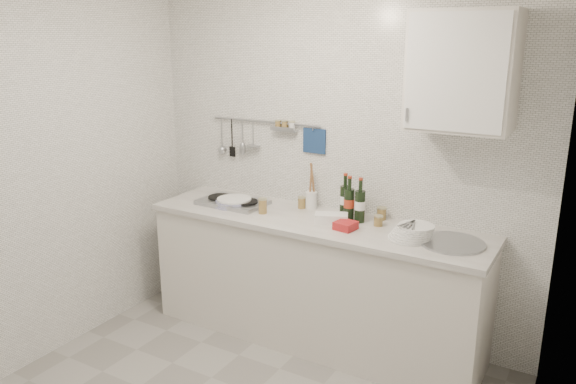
# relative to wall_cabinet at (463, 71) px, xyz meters

# --- Properties ---
(back_wall) EXTENTS (3.00, 0.02, 2.50)m
(back_wall) POSITION_rel_wall_cabinet_xyz_m (-0.90, 0.18, -0.70)
(back_wall) COLOR silver
(back_wall) RESTS_ON floor
(wall_left) EXTENTS (0.02, 2.80, 2.50)m
(wall_left) POSITION_rel_wall_cabinet_xyz_m (-2.40, -1.22, -0.70)
(wall_left) COLOR silver
(wall_left) RESTS_ON floor
(wall_right) EXTENTS (0.02, 2.80, 2.50)m
(wall_right) POSITION_rel_wall_cabinet_xyz_m (0.60, -1.22, -0.70)
(wall_right) COLOR silver
(wall_right) RESTS_ON floor
(counter) EXTENTS (2.44, 0.64, 0.96)m
(counter) POSITION_rel_wall_cabinet_xyz_m (-0.89, -0.12, -1.52)
(counter) COLOR silver
(counter) RESTS_ON floor
(wall_rail) EXTENTS (0.98, 0.09, 0.34)m
(wall_rail) POSITION_rel_wall_cabinet_xyz_m (-1.50, 0.15, -0.52)
(wall_rail) COLOR #93969B
(wall_rail) RESTS_ON back_wall
(wall_cabinet) EXTENTS (0.60, 0.38, 0.70)m
(wall_cabinet) POSITION_rel_wall_cabinet_xyz_m (0.00, 0.00, 0.00)
(wall_cabinet) COLOR silver
(wall_cabinet) RESTS_ON back_wall
(plate_stack_hob) EXTENTS (0.29, 0.28, 0.05)m
(plate_stack_hob) POSITION_rel_wall_cabinet_xyz_m (-1.58, -0.15, -1.00)
(plate_stack_hob) COLOR #43479A
(plate_stack_hob) RESTS_ON counter
(plate_stack_sink) EXTENTS (0.28, 0.27, 0.10)m
(plate_stack_sink) POSITION_rel_wall_cabinet_xyz_m (-0.19, -0.16, -0.98)
(plate_stack_sink) COLOR white
(plate_stack_sink) RESTS_ON counter
(wine_bottles) EXTENTS (0.21, 0.14, 0.31)m
(wine_bottles) POSITION_rel_wall_cabinet_xyz_m (-0.68, 0.00, -0.87)
(wine_bottles) COLOR black
(wine_bottles) RESTS_ON counter
(butter_dish) EXTENTS (0.25, 0.19, 0.07)m
(butter_dish) POSITION_rel_wall_cabinet_xyz_m (-0.76, -0.14, -1.00)
(butter_dish) COLOR white
(butter_dish) RESTS_ON counter
(strawberry_punnet) EXTENTS (0.15, 0.15, 0.05)m
(strawberry_punnet) POSITION_rel_wall_cabinet_xyz_m (-0.62, -0.21, -1.00)
(strawberry_punnet) COLOR red
(strawberry_punnet) RESTS_ON counter
(utensil_crock) EXTENTS (0.08, 0.08, 0.35)m
(utensil_crock) POSITION_rel_wall_cabinet_xyz_m (-1.04, 0.09, -0.95)
(utensil_crock) COLOR white
(utensil_crock) RESTS_ON counter
(jar_a) EXTENTS (0.06, 0.06, 0.09)m
(jar_a) POSITION_rel_wall_cabinet_xyz_m (-1.10, 0.05, -0.99)
(jar_a) COLOR olive
(jar_a) RESTS_ON counter
(jar_b) EXTENTS (0.07, 0.07, 0.09)m
(jar_b) POSITION_rel_wall_cabinet_xyz_m (-0.50, 0.10, -0.99)
(jar_b) COLOR olive
(jar_b) RESTS_ON counter
(jar_c) EXTENTS (0.06, 0.06, 0.07)m
(jar_c) POSITION_rel_wall_cabinet_xyz_m (-0.47, -0.03, -0.99)
(jar_c) COLOR olive
(jar_c) RESTS_ON counter
(jar_d) EXTENTS (0.06, 0.06, 0.11)m
(jar_d) POSITION_rel_wall_cabinet_xyz_m (-1.28, -0.20, -0.97)
(jar_d) COLOR olive
(jar_d) RESTS_ON counter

